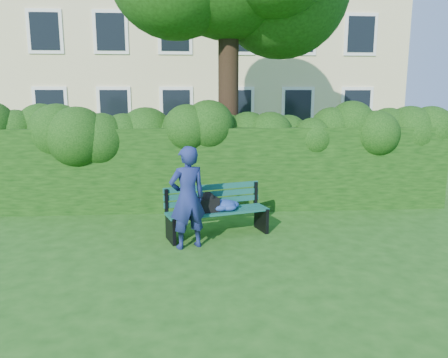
{
  "coord_description": "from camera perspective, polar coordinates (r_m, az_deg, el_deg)",
  "views": [
    {
      "loc": [
        -0.56,
        -7.34,
        2.49
      ],
      "look_at": [
        0.0,
        0.6,
        0.95
      ],
      "focal_mm": 35.0,
      "sensor_mm": 36.0,
      "label": 1
    }
  ],
  "objects": [
    {
      "name": "hedge",
      "position": [
        9.69,
        -0.66,
        1.5
      ],
      "size": [
        10.0,
        1.0,
        1.8
      ],
      "color": "black",
      "rests_on": "ground"
    },
    {
      "name": "man_reading",
      "position": [
        7.12,
        -4.79,
        -2.45
      ],
      "size": [
        0.73,
        0.61,
        1.69
      ],
      "primitive_type": "imported",
      "rotation": [
        0.0,
        0.0,
        3.54
      ],
      "color": "navy",
      "rests_on": "ground"
    },
    {
      "name": "apartment_building",
      "position": [
        21.62,
        -2.65,
        20.28
      ],
      "size": [
        16.0,
        8.08,
        12.0
      ],
      "color": "beige",
      "rests_on": "ground"
    },
    {
      "name": "park_bench",
      "position": [
        7.8,
        -0.95,
        -3.84
      ],
      "size": [
        1.91,
        1.07,
        0.89
      ],
      "rotation": [
        0.0,
        0.0,
        0.3
      ],
      "color": "#0D4139",
      "rests_on": "ground"
    },
    {
      "name": "ground",
      "position": [
        7.77,
        0.31,
        -7.73
      ],
      "size": [
        80.0,
        80.0,
        0.0
      ],
      "primitive_type": "plane",
      "color": "#1C4B13",
      "rests_on": "ground"
    }
  ]
}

